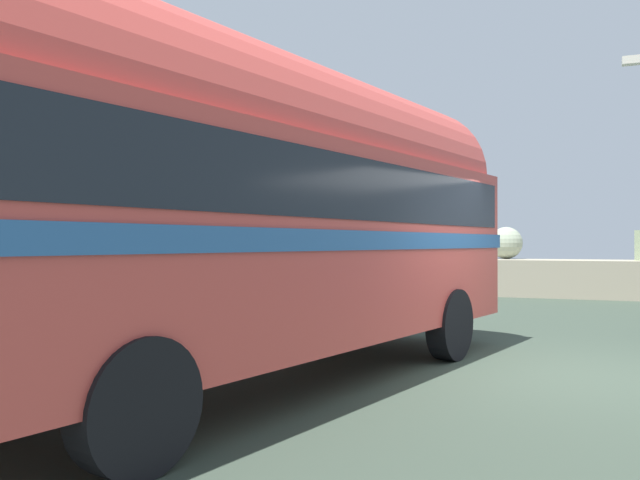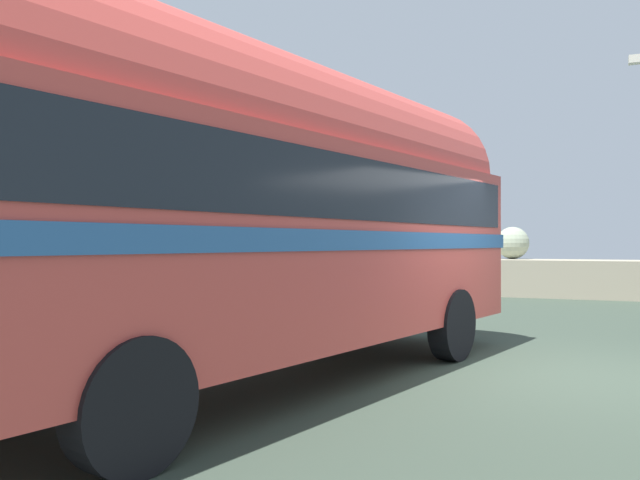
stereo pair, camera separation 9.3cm
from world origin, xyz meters
The scene contains 3 objects.
ground centered at (0.00, 0.00, 0.01)m, with size 32.00×26.00×0.02m.
breakwater centered at (0.21, 11.79, 0.70)m, with size 31.36×2.10×2.39m.
vintage_coach centered at (-3.13, -1.83, 2.05)m, with size 4.32×8.90×3.70m.
Camera 1 is at (0.07, -8.11, 1.60)m, focal length 35.46 mm.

